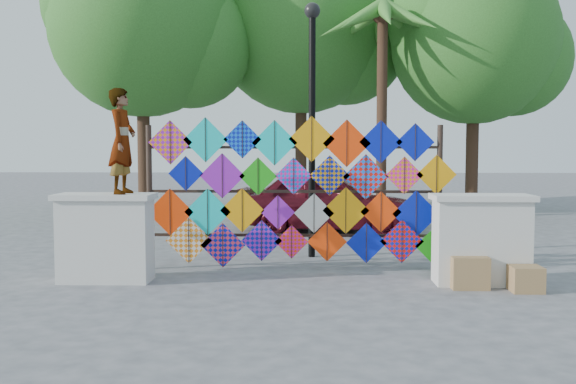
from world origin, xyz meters
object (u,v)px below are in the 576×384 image
object	(u,v)px
kite_rack	(298,194)
sedan	(327,201)
vendor_woman	(122,141)
lamppost	(312,105)

from	to	relation	value
kite_rack	sedan	world-z (taller)	kite_rack
kite_rack	sedan	bearing A→B (deg)	82.68
kite_rack	vendor_woman	bearing A→B (deg)	-159.77
kite_rack	vendor_woman	world-z (taller)	vendor_woman
kite_rack	lamppost	world-z (taller)	lamppost
kite_rack	sedan	xyz separation A→B (m)	(0.60, 4.69, -0.52)
kite_rack	lamppost	xyz separation A→B (m)	(0.22, 1.27, 1.47)
vendor_woman	sedan	size ratio (longest dim) A/B	0.37
vendor_woman	lamppost	size ratio (longest dim) A/B	0.34
vendor_woman	sedan	bearing A→B (deg)	-24.12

